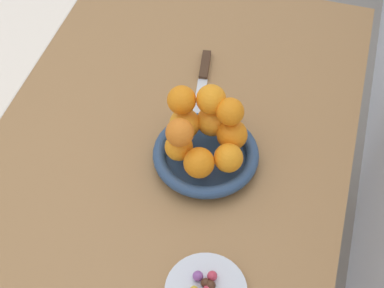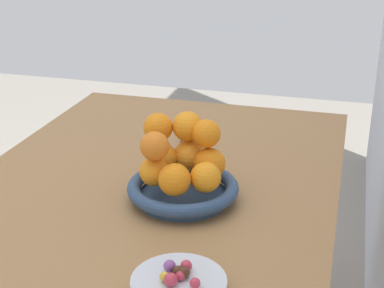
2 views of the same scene
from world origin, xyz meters
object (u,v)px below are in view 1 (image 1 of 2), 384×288
(candy_ball_6, at_px, (198,276))
(candy_ball_5, at_px, (205,283))
(orange_0, at_px, (185,124))
(orange_4, at_px, (232,135))
(orange_3, at_px, (228,158))
(orange_8, at_px, (182,100))
(fruit_bowl, at_px, (206,155))
(orange_5, at_px, (213,119))
(orange_2, at_px, (199,163))
(candy_ball_4, at_px, (212,276))
(orange_7, at_px, (211,99))
(dining_table, at_px, (174,159))
(orange_1, at_px, (179,147))
(orange_9, at_px, (230,112))
(orange_6, at_px, (180,133))
(candy_ball_3, at_px, (210,285))
(knife, at_px, (202,84))

(candy_ball_6, bearing_deg, candy_ball_5, 62.71)
(orange_0, xyz_separation_m, orange_4, (0.00, 0.10, -0.00))
(orange_3, height_order, orange_8, orange_8)
(orange_8, bearing_deg, candy_ball_5, 23.33)
(fruit_bowl, relative_size, orange_5, 3.37)
(orange_3, distance_m, candy_ball_6, 0.24)
(orange_2, xyz_separation_m, orange_8, (-0.09, -0.06, 0.06))
(orange_3, distance_m, orange_4, 0.06)
(candy_ball_4, bearing_deg, orange_7, -164.53)
(orange_2, distance_m, candy_ball_6, 0.22)
(dining_table, xyz_separation_m, candy_ball_6, (0.32, 0.14, 0.12))
(orange_5, bearing_deg, orange_8, -72.41)
(orange_3, relative_size, orange_5, 0.90)
(orange_1, bearing_deg, candy_ball_5, 26.26)
(orange_9, relative_size, candy_ball_4, 3.05)
(orange_0, distance_m, orange_7, 0.08)
(orange_7, height_order, candy_ball_5, orange_7)
(orange_0, xyz_separation_m, orange_9, (-0.00, 0.09, 0.06))
(candy_ball_6, bearing_deg, orange_8, -158.68)
(orange_0, height_order, orange_6, orange_6)
(orange_4, bearing_deg, fruit_bowl, -59.01)
(orange_1, relative_size, orange_2, 0.93)
(orange_2, bearing_deg, orange_0, -147.98)
(orange_2, bearing_deg, orange_5, -179.01)
(orange_9, bearing_deg, candy_ball_5, 6.71)
(orange_9, relative_size, candy_ball_3, 3.07)
(candy_ball_6, bearing_deg, orange_6, -156.40)
(candy_ball_5, bearing_deg, orange_5, -167.30)
(orange_0, xyz_separation_m, orange_7, (-0.02, 0.05, 0.06))
(fruit_bowl, bearing_deg, orange_0, -119.01)
(orange_7, bearing_deg, dining_table, -88.37)
(candy_ball_3, bearing_deg, orange_8, -155.36)
(candy_ball_4, xyz_separation_m, knife, (-0.47, -0.15, -0.03))
(orange_0, relative_size, orange_8, 1.08)
(orange_3, xyz_separation_m, knife, (-0.24, -0.12, -0.06))
(orange_7, bearing_deg, fruit_bowl, 5.55)
(orange_3, relative_size, orange_7, 0.97)
(fruit_bowl, height_order, orange_2, orange_2)
(orange_7, height_order, orange_9, orange_7)
(candy_ball_4, height_order, knife, candy_ball_4)
(orange_2, xyz_separation_m, orange_3, (-0.03, 0.05, -0.00))
(orange_2, distance_m, orange_7, 0.13)
(fruit_bowl, relative_size, orange_2, 3.57)
(orange_5, height_order, orange_9, orange_9)
(orange_5, height_order, knife, orange_5)
(orange_4, height_order, orange_8, orange_8)
(candy_ball_4, bearing_deg, orange_3, -172.81)
(orange_5, xyz_separation_m, knife, (-0.15, -0.06, -0.07))
(orange_5, height_order, orange_8, orange_8)
(candy_ball_6, bearing_deg, orange_9, -176.12)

